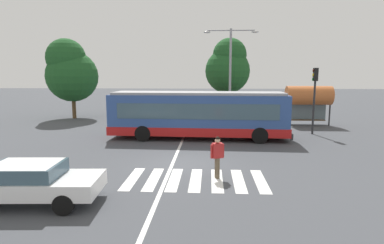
# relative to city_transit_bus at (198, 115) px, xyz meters

# --- Properties ---
(ground_plane) EXTENTS (160.00, 160.00, 0.00)m
(ground_plane) POSITION_rel_city_transit_bus_xyz_m (-0.54, -5.88, -1.59)
(ground_plane) COLOR #424449
(city_transit_bus) EXTENTS (11.63, 2.92, 3.06)m
(city_transit_bus) POSITION_rel_city_transit_bus_xyz_m (0.00, 0.00, 0.00)
(city_transit_bus) COLOR black
(city_transit_bus) RESTS_ON ground_plane
(pedestrian_crossing_street) EXTENTS (0.55, 0.37, 1.72)m
(pedestrian_crossing_street) POSITION_rel_city_transit_bus_xyz_m (1.07, -7.94, -0.62)
(pedestrian_crossing_street) COLOR brown
(pedestrian_crossing_street) RESTS_ON ground_plane
(foreground_sedan) EXTENTS (4.61, 2.11, 1.35)m
(foreground_sedan) POSITION_rel_city_transit_bus_xyz_m (-5.06, -10.88, -0.82)
(foreground_sedan) COLOR black
(foreground_sedan) RESTS_ON ground_plane
(parked_car_blue) EXTENTS (2.05, 4.59, 1.35)m
(parked_car_blue) POSITION_rel_city_transit_bus_xyz_m (-6.42, 10.38, -0.82)
(parked_car_blue) COLOR black
(parked_car_blue) RESTS_ON ground_plane
(parked_car_teal) EXTENTS (2.00, 4.57, 1.35)m
(parked_car_teal) POSITION_rel_city_transit_bus_xyz_m (-3.80, 11.05, -0.82)
(parked_car_teal) COLOR black
(parked_car_teal) RESTS_ON ground_plane
(parked_car_red) EXTENTS (2.05, 4.59, 1.35)m
(parked_car_red) POSITION_rel_city_transit_bus_xyz_m (-0.96, 10.60, -0.82)
(parked_car_red) COLOR black
(parked_car_red) RESTS_ON ground_plane
(parked_car_black) EXTENTS (2.22, 4.65, 1.35)m
(parked_car_black) POSITION_rel_city_transit_bus_xyz_m (1.60, 10.95, -0.82)
(parked_car_black) COLOR black
(parked_car_black) RESTS_ON ground_plane
(parked_car_silver) EXTENTS (1.90, 4.51, 1.35)m
(parked_car_silver) POSITION_rel_city_transit_bus_xyz_m (4.57, 10.58, -0.82)
(parked_car_silver) COLOR black
(parked_car_silver) RESTS_ON ground_plane
(traffic_light_far_corner) EXTENTS (0.33, 0.32, 4.63)m
(traffic_light_far_corner) POSITION_rel_city_transit_bus_xyz_m (8.01, 2.03, 1.52)
(traffic_light_far_corner) COLOR #28282B
(traffic_light_far_corner) RESTS_ON ground_plane
(bus_stop_shelter) EXTENTS (3.64, 1.54, 3.25)m
(bus_stop_shelter) POSITION_rel_city_transit_bus_xyz_m (8.81, 5.92, 0.83)
(bus_stop_shelter) COLOR #28282B
(bus_stop_shelter) RESTS_ON ground_plane
(twin_arm_street_lamp) EXTENTS (4.61, 0.32, 8.00)m
(twin_arm_street_lamp) POSITION_rel_city_transit_bus_xyz_m (2.47, 7.11, 3.42)
(twin_arm_street_lamp) COLOR #939399
(twin_arm_street_lamp) RESTS_ON ground_plane
(background_tree_left) EXTENTS (4.80, 4.80, 7.49)m
(background_tree_left) POSITION_rel_city_transit_bus_xyz_m (-12.41, 8.96, 2.91)
(background_tree_left) COLOR brown
(background_tree_left) RESTS_ON ground_plane
(background_tree_right) EXTENTS (4.86, 4.86, 8.08)m
(background_tree_right) POSITION_rel_city_transit_bus_xyz_m (2.70, 14.50, 3.46)
(background_tree_right) COLOR brown
(background_tree_right) RESTS_ON ground_plane
(crosswalk_painted_stripes) EXTENTS (5.57, 2.82, 0.01)m
(crosswalk_painted_stripes) POSITION_rel_city_transit_bus_xyz_m (0.21, -8.22, -1.58)
(crosswalk_painted_stripes) COLOR silver
(crosswalk_painted_stripes) RESTS_ON ground_plane
(lane_center_line) EXTENTS (0.16, 24.00, 0.01)m
(lane_center_line) POSITION_rel_city_transit_bus_xyz_m (-0.99, -3.88, -1.58)
(lane_center_line) COLOR silver
(lane_center_line) RESTS_ON ground_plane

